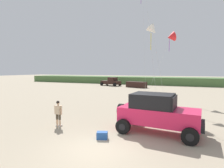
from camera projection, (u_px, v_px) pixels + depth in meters
name	position (u px, v px, depth m)	size (l,w,h in m)	color
ground_plane	(97.00, 150.00, 8.25)	(220.00, 220.00, 0.00)	tan
dune_ridge	(188.00, 81.00, 43.79)	(90.00, 7.37, 1.82)	#4C703D
jeep	(157.00, 112.00, 10.42)	(4.93, 2.68, 2.26)	#EA2151
person_watching	(58.00, 112.00, 11.59)	(0.62, 0.32, 1.67)	#DBB28E
cooler_box	(102.00, 135.00, 9.55)	(0.56, 0.36, 0.38)	#23519E
distant_pickup	(111.00, 82.00, 42.18)	(4.91, 3.30, 1.98)	black
distant_sedan	(136.00, 85.00, 37.89)	(4.20, 1.70, 1.20)	black
kite_yellow_diamond	(171.00, 37.00, 21.56)	(3.24, 3.53, 8.20)	red
kite_pink_ribbon	(153.00, 30.00, 16.23)	(2.24, 2.26, 7.79)	white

